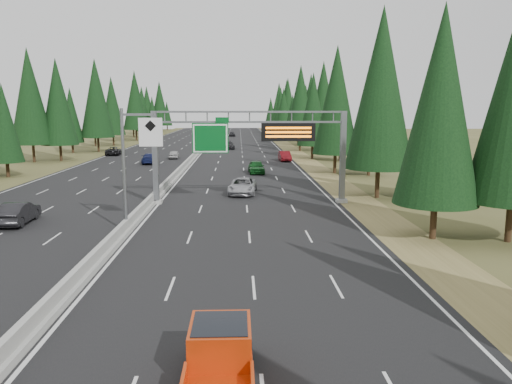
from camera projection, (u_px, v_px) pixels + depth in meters
road at (196, 156)px, 86.81m from camera, size 32.00×260.00×0.08m
shoulder_right at (298, 155)px, 87.42m from camera, size 3.60×260.00×0.06m
shoulder_left at (93, 156)px, 86.20m from camera, size 3.60×260.00×0.06m
median_barrier at (196, 153)px, 86.75m from camera, size 0.70×260.00×0.85m
sign_gantry at (257, 142)px, 41.78m from camera, size 16.75×0.98×7.80m
hov_sign_pole at (133, 161)px, 31.81m from camera, size 2.80×0.50×8.00m
tree_row_right at (326, 103)px, 83.66m from camera, size 11.45×239.70×18.38m
tree_row_left at (53, 104)px, 78.14m from camera, size 11.80×240.47×17.80m
silver_minivan at (243, 186)px, 47.22m from camera, size 2.98×5.56×1.48m
red_pickup at (220, 354)px, 14.35m from camera, size 1.89×5.30×1.73m
car_ahead_green at (256, 167)px, 62.39m from camera, size 2.08×4.81×1.61m
car_ahead_dkred at (285, 156)px, 77.24m from camera, size 1.82×4.70×1.53m
car_ahead_dkgrey at (229, 145)px, 100.77m from camera, size 2.63×5.41×1.52m
car_ahead_white at (217, 137)px, 131.35m from camera, size 2.50×4.80×1.29m
car_ahead_far at (232, 134)px, 148.09m from camera, size 2.11×4.34×1.43m
car_onc_near at (18, 213)px, 34.86m from camera, size 1.87×4.78×1.55m
car_onc_blue at (150, 158)px, 73.64m from camera, size 2.58×5.49×1.55m
car_onc_white at (174, 154)px, 81.16m from camera, size 1.80×3.99×1.33m
car_onc_far at (114, 151)px, 87.51m from camera, size 2.62×5.28×1.44m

